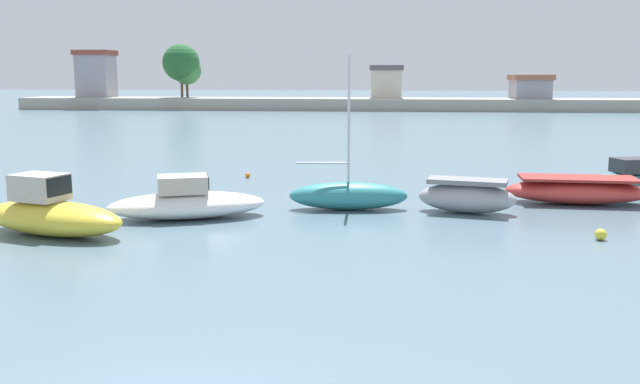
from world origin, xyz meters
TOP-DOWN VIEW (x-y plane):
  - moored_boat_1 at (-7.21, 11.66)m, footprint 5.48×3.32m
  - moored_boat_2 at (-3.71, 14.51)m, footprint 5.80×3.71m
  - moored_boat_3 at (1.80, 16.56)m, footprint 4.46×1.61m
  - moored_boat_4 at (6.10, 16.38)m, footprint 3.70×2.09m
  - moored_boat_5 at (10.57, 18.62)m, footprint 5.54×2.27m
  - moored_boat_6 at (13.77, 22.44)m, footprint 4.41×2.67m
  - mooring_buoy_0 at (-3.47, 23.94)m, footprint 0.26×0.26m
  - mooring_buoy_1 at (9.67, 12.53)m, footprint 0.35×0.35m
  - distant_shoreline at (-4.90, 87.52)m, footprint 95.92×7.84m

SIDE VIEW (x-z plane):
  - mooring_buoy_0 at x=-3.47m, z-range 0.00..0.26m
  - mooring_buoy_1 at x=9.67m, z-range 0.00..0.35m
  - moored_boat_6 at x=13.77m, z-range -0.18..1.15m
  - moored_boat_5 at x=10.57m, z-range -0.02..1.02m
  - moored_boat_3 at x=1.80m, z-range -2.28..3.35m
  - moored_boat_2 at x=-3.71m, z-range -0.21..1.29m
  - moored_boat_4 at x=6.10m, z-range -0.02..1.21m
  - moored_boat_1 at x=-7.21m, z-range -0.29..1.60m
  - distant_shoreline at x=-4.90m, z-range -2.45..6.66m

